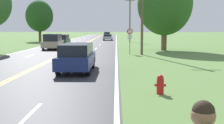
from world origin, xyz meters
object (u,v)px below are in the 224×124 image
at_px(tree_left_verge, 39,16).
at_px(car_dark_green_suv_mid_near, 62,40).
at_px(tree_behind_sign, 165,4).
at_px(car_champagne_van_approaching, 53,41).
at_px(car_dark_blue_van_nearest, 77,57).
at_px(car_silver_hatchback_mid_far, 108,37).
at_px(traffic_sign, 130,35).
at_px(car_maroon_hatchback_receding, 107,35).
at_px(fire_hydrant, 160,84).

bearing_deg(tree_left_verge, car_dark_green_suv_mid_near, -63.76).
distance_m(tree_behind_sign, car_champagne_van_approaching, 13.99).
relative_size(car_dark_blue_van_nearest, car_champagne_van_approaching, 0.98).
relative_size(tree_behind_sign, car_dark_blue_van_nearest, 1.88).
relative_size(car_champagne_van_approaching, car_dark_green_suv_mid_near, 1.19).
height_order(tree_left_verge, tree_behind_sign, tree_behind_sign).
bearing_deg(tree_left_verge, car_silver_hatchback_mid_far, 20.20).
bearing_deg(traffic_sign, tree_behind_sign, 47.72).
bearing_deg(car_dark_green_suv_mid_near, car_champagne_van_approaching, -179.26).
bearing_deg(car_champagne_van_approaching, car_dark_blue_van_nearest, -165.61).
relative_size(tree_left_verge, car_dark_green_suv_mid_near, 1.95).
xyz_separation_m(car_silver_hatchback_mid_far, car_maroon_hatchback_receding, (-0.72, 16.04, 0.13)).
bearing_deg(car_dark_green_suv_mid_near, car_silver_hatchback_mid_far, -18.19).
height_order(tree_left_verge, car_dark_blue_van_nearest, tree_left_verge).
bearing_deg(tree_left_verge, tree_behind_sign, -47.69).
height_order(fire_hydrant, tree_behind_sign, tree_behind_sign).
distance_m(tree_behind_sign, car_dark_blue_van_nearest, 18.38).
height_order(traffic_sign, car_dark_blue_van_nearest, traffic_sign).
bearing_deg(fire_hydrant, tree_left_verge, 110.60).
bearing_deg(car_champagne_van_approaching, car_dark_green_suv_mid_near, -1.31).
bearing_deg(car_dark_green_suv_mid_near, fire_hydrant, -162.82).
xyz_separation_m(car_champagne_van_approaching, car_maroon_hatchback_receding, (5.21, 41.65, -0.11)).
bearing_deg(car_silver_hatchback_mid_far, car_dark_green_suv_mid_near, -15.17).
distance_m(car_champagne_van_approaching, car_silver_hatchback_mid_far, 26.29).
relative_size(tree_left_verge, car_champagne_van_approaching, 1.64).
height_order(fire_hydrant, car_silver_hatchback_mid_far, car_silver_hatchback_mid_far).
distance_m(traffic_sign, tree_left_verge, 31.62).
bearing_deg(car_maroon_hatchback_receding, traffic_sign, 2.32).
bearing_deg(car_dark_blue_van_nearest, traffic_sign, 162.53).
height_order(car_dark_green_suv_mid_near, car_maroon_hatchback_receding, car_dark_green_suv_mid_near).
height_order(tree_behind_sign, car_dark_green_suv_mid_near, tree_behind_sign).
height_order(car_dark_blue_van_nearest, car_dark_green_suv_mid_near, car_dark_green_suv_mid_near).
distance_m(tree_behind_sign, car_maroon_hatchback_receding, 44.23).
xyz_separation_m(tree_behind_sign, car_dark_green_suv_mid_near, (-13.35, 8.11, -4.41)).
height_order(fire_hydrant, car_dark_blue_van_nearest, car_dark_blue_van_nearest).
distance_m(traffic_sign, car_dark_green_suv_mid_near, 15.70).
height_order(traffic_sign, car_dark_green_suv_mid_near, traffic_sign).
bearing_deg(car_silver_hatchback_mid_far, car_champagne_van_approaching, -10.58).
bearing_deg(car_dark_blue_van_nearest, car_silver_hatchback_mid_far, 179.48).
height_order(fire_hydrant, traffic_sign, traffic_sign).
height_order(fire_hydrant, car_champagne_van_approaching, car_champagne_van_approaching).
relative_size(car_champagne_van_approaching, car_silver_hatchback_mid_far, 1.27).
height_order(car_champagne_van_approaching, car_silver_hatchback_mid_far, car_champagne_van_approaching).
bearing_deg(car_dark_green_suv_mid_near, car_maroon_hatchback_receding, -9.22).
bearing_deg(car_maroon_hatchback_receding, car_dark_blue_van_nearest, -2.09).
distance_m(car_dark_blue_van_nearest, car_maroon_hatchback_receding, 59.32).
bearing_deg(tree_left_verge, car_maroon_hatchback_receding, 59.28).
height_order(car_dark_blue_van_nearest, car_champagne_van_approaching, car_champagne_van_approaching).
relative_size(car_dark_blue_van_nearest, car_silver_hatchback_mid_far, 1.24).
height_order(car_dark_blue_van_nearest, car_maroon_hatchback_receding, car_dark_blue_van_nearest).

